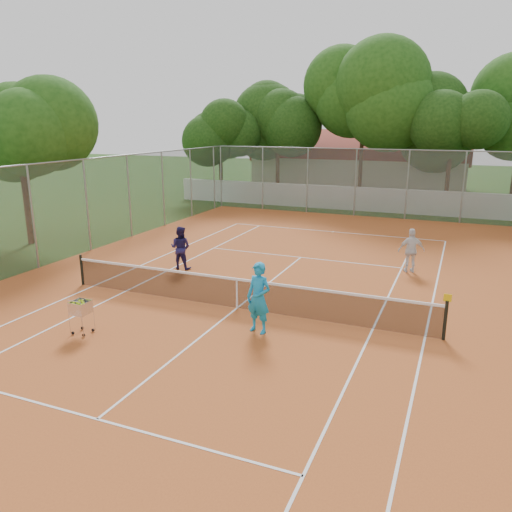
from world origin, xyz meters
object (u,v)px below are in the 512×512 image
at_px(player_far_left, 181,248).
at_px(clubhouse, 361,164).
at_px(tennis_net, 237,293).
at_px(ball_hopper, 81,316).
at_px(player_near, 259,298).
at_px(player_far_right, 411,250).

bearing_deg(player_far_left, clubhouse, -98.71).
xyz_separation_m(tennis_net, player_far_left, (-3.79, 3.04, 0.34)).
height_order(clubhouse, ball_hopper, clubhouse).
bearing_deg(ball_hopper, clubhouse, 95.44).
distance_m(clubhouse, player_near, 30.58).
bearing_deg(tennis_net, ball_hopper, -132.60).
distance_m(player_far_left, player_far_right, 8.75).
relative_size(tennis_net, player_far_left, 7.13).
height_order(clubhouse, player_far_right, clubhouse).
bearing_deg(player_far_left, player_near, 134.11).
bearing_deg(ball_hopper, tennis_net, 54.69).
bearing_deg(tennis_net, player_far_left, 141.22).
bearing_deg(player_far_right, clubhouse, -94.35).
height_order(player_near, player_far_left, player_near).
relative_size(tennis_net, player_far_right, 7.09).
bearing_deg(player_far_right, player_near, 46.72).
height_order(clubhouse, player_near, clubhouse).
bearing_deg(tennis_net, player_near, -47.16).
bearing_deg(player_near, player_far_left, 150.91).
height_order(player_near, ball_hopper, player_near).
bearing_deg(player_near, ball_hopper, -143.87).
xyz_separation_m(player_far_right, ball_hopper, (-7.49, -9.31, -0.34)).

